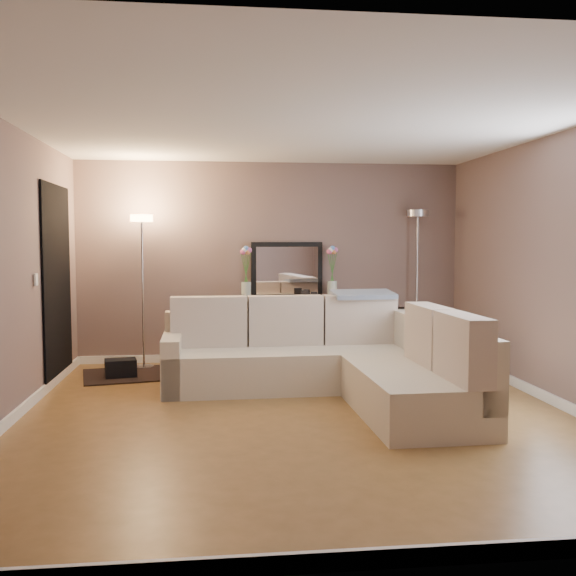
{
  "coord_description": "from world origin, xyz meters",
  "views": [
    {
      "loc": [
        -0.73,
        -5.65,
        1.57
      ],
      "look_at": [
        0.0,
        0.8,
        1.1
      ],
      "focal_mm": 40.0,
      "sensor_mm": 36.0,
      "label": 1
    }
  ],
  "objects": [
    {
      "name": "floor",
      "position": [
        0.0,
        0.0,
        -0.01
      ],
      "size": [
        5.0,
        5.5,
        0.01
      ],
      "primitive_type": "cube",
      "color": "olive",
      "rests_on": "ground"
    },
    {
      "name": "ceiling",
      "position": [
        0.0,
        0.0,
        2.6
      ],
      "size": [
        5.0,
        5.5,
        0.01
      ],
      "primitive_type": "cube",
      "color": "white",
      "rests_on": "ground"
    },
    {
      "name": "wall_back",
      "position": [
        0.0,
        2.76,
        1.3
      ],
      "size": [
        5.0,
        0.02,
        2.6
      ],
      "primitive_type": "cube",
      "color": "#76605B",
      "rests_on": "ground"
    },
    {
      "name": "wall_front",
      "position": [
        0.0,
        -2.76,
        1.3
      ],
      "size": [
        5.0,
        0.02,
        2.6
      ],
      "primitive_type": "cube",
      "color": "#76605B",
      "rests_on": "ground"
    },
    {
      "name": "wall_left",
      "position": [
        -2.51,
        0.0,
        1.3
      ],
      "size": [
        0.02,
        5.5,
        2.6
      ],
      "primitive_type": "cube",
      "color": "#76605B",
      "rests_on": "ground"
    },
    {
      "name": "wall_right",
      "position": [
        2.51,
        0.0,
        1.3
      ],
      "size": [
        0.02,
        5.5,
        2.6
      ],
      "primitive_type": "cube",
      "color": "#76605B",
      "rests_on": "ground"
    },
    {
      "name": "baseboard_back",
      "position": [
        0.0,
        2.73,
        0.05
      ],
      "size": [
        5.0,
        0.03,
        0.1
      ],
      "primitive_type": "cube",
      "color": "white",
      "rests_on": "ground"
    },
    {
      "name": "baseboard_front",
      "position": [
        0.0,
        -2.73,
        0.05
      ],
      "size": [
        5.0,
        0.03,
        0.1
      ],
      "primitive_type": "cube",
      "color": "white",
      "rests_on": "ground"
    },
    {
      "name": "baseboard_left",
      "position": [
        -2.48,
        0.0,
        0.05
      ],
      "size": [
        0.03,
        5.5,
        0.1
      ],
      "primitive_type": "cube",
      "color": "white",
      "rests_on": "ground"
    },
    {
      "name": "baseboard_right",
      "position": [
        2.48,
        0.0,
        0.05
      ],
      "size": [
        0.03,
        5.5,
        0.1
      ],
      "primitive_type": "cube",
      "color": "white",
      "rests_on": "ground"
    },
    {
      "name": "doorway",
      "position": [
        -2.48,
        1.7,
        1.1
      ],
      "size": [
        0.02,
        1.2,
        2.2
      ],
      "primitive_type": "cube",
      "color": "black",
      "rests_on": "ground"
    },
    {
      "name": "switch_plate",
      "position": [
        -2.48,
        0.85,
        1.2
      ],
      "size": [
        0.02,
        0.08,
        0.12
      ],
      "primitive_type": "cube",
      "color": "white",
      "rests_on": "ground"
    },
    {
      "name": "sectional_sofa",
      "position": [
        0.46,
        0.74,
        0.36
      ],
      "size": [
        2.82,
        2.66,
        0.97
      ],
      "color": "beige",
      "rests_on": "floor"
    },
    {
      "name": "throw_blanket",
      "position": [
        0.93,
        1.44,
        0.98
      ],
      "size": [
        0.72,
        0.45,
        0.09
      ],
      "primitive_type": "cube",
      "rotation": [
        0.1,
        0.0,
        0.07
      ],
      "color": "gray",
      "rests_on": "sectional_sofa"
    },
    {
      "name": "console_table",
      "position": [
        0.13,
        2.5,
        0.46
      ],
      "size": [
        1.37,
        0.49,
        0.82
      ],
      "color": "black",
      "rests_on": "floor"
    },
    {
      "name": "leaning_mirror",
      "position": [
        0.2,
        2.68,
        1.19
      ],
      "size": [
        0.95,
        0.13,
        0.74
      ],
      "color": "black",
      "rests_on": "console_table"
    },
    {
      "name": "table_decor",
      "position": [
        0.22,
        2.47,
        0.85
      ],
      "size": [
        0.57,
        0.14,
        0.13
      ],
      "color": "#D25525",
      "rests_on": "console_table"
    },
    {
      "name": "flower_vase_left",
      "position": [
        -0.35,
        2.45,
        1.11
      ],
      "size": [
        0.16,
        0.13,
        0.7
      ],
      "color": "silver",
      "rests_on": "console_table"
    },
    {
      "name": "flower_vase_right",
      "position": [
        0.78,
        2.56,
        1.11
      ],
      "size": [
        0.16,
        0.13,
        0.7
      ],
      "color": "silver",
      "rests_on": "console_table"
    },
    {
      "name": "floor_lamp_lit",
      "position": [
        -1.62,
        2.35,
        1.34
      ],
      "size": [
        0.32,
        0.32,
        1.9
      ],
      "color": "silver",
      "rests_on": "floor"
    },
    {
      "name": "floor_lamp_unlit",
      "position": [
        1.9,
        2.51,
        1.4
      ],
      "size": [
        0.35,
        0.35,
        1.98
      ],
      "color": "silver",
      "rests_on": "floor"
    },
    {
      "name": "charcoal_rug",
      "position": [
        -1.65,
        1.98,
        0.01
      ],
      "size": [
        1.4,
        1.16,
        0.02
      ],
      "primitive_type": "cube",
      "rotation": [
        0.0,
        0.0,
        0.2
      ],
      "color": "black",
      "rests_on": "floor"
    },
    {
      "name": "black_bag",
      "position": [
        -1.83,
        1.84,
        0.1
      ],
      "size": [
        0.39,
        0.31,
        0.23
      ],
      "primitive_type": "cube",
      "rotation": [
        0.0,
        0.0,
        0.2
      ],
      "color": "black",
      "rests_on": "charcoal_rug"
    }
  ]
}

